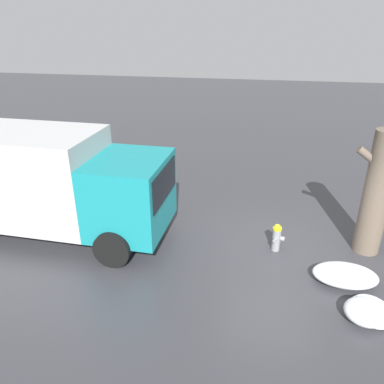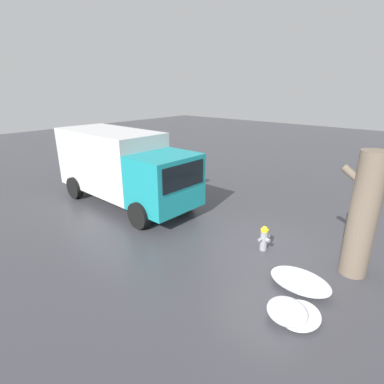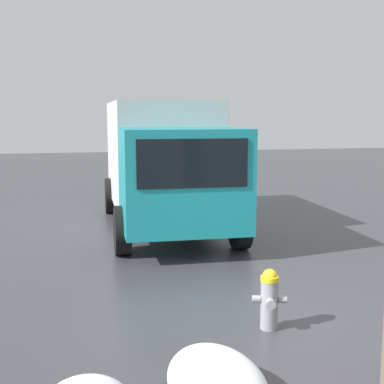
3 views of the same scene
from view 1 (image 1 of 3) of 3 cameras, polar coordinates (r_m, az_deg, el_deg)
ground_plane at (r=9.86m, az=12.54°, el=-8.57°), size 60.00×60.00×0.00m
fire_hydrant at (r=9.66m, az=12.78°, el=-6.70°), size 0.32×0.42×0.74m
tree_trunk at (r=9.90m, az=26.35°, el=-0.21°), size 0.97×0.64×3.11m
delivery_truck at (r=10.49m, az=-21.87°, el=1.76°), size 6.42×2.61×2.81m
snow_pile_by_hydrant at (r=8.55m, az=25.67°, el=-15.99°), size 0.83×0.99×0.16m
snow_pile_curbside at (r=9.09m, az=22.30°, el=-11.65°), size 1.40×0.86×0.41m
snow_pile_by_tree at (r=8.26m, az=24.96°, el=-16.23°), size 0.81×0.75×0.43m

